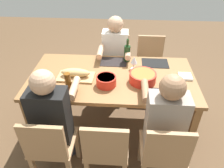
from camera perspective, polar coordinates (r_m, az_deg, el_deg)
The scene contains 23 objects.
ground_plane at distance 2.88m, azimuth 0.00°, elevation -10.18°, with size 8.00×8.00×0.00m, color brown.
dining_table at distance 2.45m, azimuth 0.00°, elevation 0.57°, with size 1.85×0.94×0.74m.
chair_near_left at distance 2.09m, azimuth -16.12°, elevation -15.63°, with size 0.40×0.40×0.85m.
diner_near_left at distance 2.05m, azimuth -15.62°, elevation -7.91°, with size 0.41×0.53×1.20m.
chair_near_center at distance 2.00m, azimuth -1.56°, elevation -16.99°, with size 0.40×0.40×0.85m.
chair_far_right at distance 3.23m, azimuth 10.03°, elevation 5.82°, with size 0.40×0.40×0.85m.
chair_far_center at distance 3.21m, azimuth 0.93°, elevation 6.20°, with size 0.40×0.40×0.85m.
diner_far_center at distance 2.95m, azimuth 0.79°, elevation 8.06°, with size 0.41×0.53×1.20m.
chair_near_right at distance 2.03m, azimuth 13.60°, elevation -17.30°, with size 0.40×0.40×0.85m.
diner_near_right at distance 1.99m, azimuth 13.79°, elevation -9.32°, with size 0.41×0.53×1.20m.
serving_bowl_salad at distance 2.23m, azimuth -1.56°, elevation 0.97°, with size 0.21×0.21×0.10m.
serving_bowl_fruit at distance 2.30m, azimuth 8.17°, elevation 1.89°, with size 0.29×0.29×0.11m.
cutting_board at distance 2.40m, azimuth -9.58°, elevation 1.90°, with size 0.40×0.22×0.02m, color tan.
bread_loaf at distance 2.37m, azimuth -9.71°, elevation 3.00°, with size 0.32×0.11×0.09m, color tan.
wine_bottle at distance 2.65m, azimuth 4.05°, elevation 8.23°, with size 0.08×0.08×0.29m.
beer_bottle at distance 2.15m, azimuth -11.58°, elevation 0.27°, with size 0.06×0.06×0.22m, color brown.
wine_glass at distance 2.48m, azimuth 5.90°, elevation 6.25°, with size 0.08×0.08×0.17m.
fork_near_left at distance 2.28m, azimuth -17.03°, elevation -1.63°, with size 0.02×0.17×0.01m, color silver.
placemat_far_right at distance 2.69m, azimuth 11.38°, elevation 5.46°, with size 0.32×0.23×0.01m, color black.
placemat_far_center at distance 2.66m, azimuth 0.44°, elevation 5.93°, with size 0.32×0.23×0.01m, color black.
placemat_near_right at distance 2.18m, azimuth 12.95°, elevation -2.91°, with size 0.32×0.23×0.01m, color black.
carving_knife at distance 2.37m, azimuth -17.91°, elevation -0.23°, with size 0.23×0.02×0.01m, color silver.
napkin_stack at distance 2.51m, azimuth 18.94°, elevation 1.92°, with size 0.14×0.14×0.02m, color white.
Camera 1 is at (0.13, -1.99, 2.08)m, focal length 34.34 mm.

